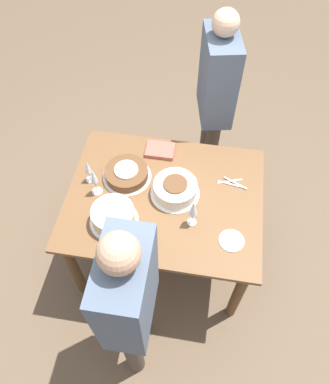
# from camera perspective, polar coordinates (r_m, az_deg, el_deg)

# --- Properties ---
(ground_plane) EXTENTS (12.00, 12.00, 0.00)m
(ground_plane) POSITION_cam_1_polar(r_m,az_deg,el_deg) (3.07, -0.00, -8.69)
(ground_plane) COLOR brown
(dining_table) EXTENTS (1.26, 0.99, 0.76)m
(dining_table) POSITION_cam_1_polar(r_m,az_deg,el_deg) (2.51, -0.00, -2.22)
(dining_table) COLOR brown
(dining_table) RESTS_ON ground_plane
(cake_center_white) EXTENTS (0.32, 0.32, 0.11)m
(cake_center_white) POSITION_cam_1_polar(r_m,az_deg,el_deg) (2.39, 1.63, 0.48)
(cake_center_white) COLOR white
(cake_center_white) RESTS_ON dining_table
(cake_front_chocolate) EXTENTS (0.33, 0.33, 0.08)m
(cake_front_chocolate) POSITION_cam_1_polar(r_m,az_deg,el_deg) (2.49, -5.79, 2.84)
(cake_front_chocolate) COLOR white
(cake_front_chocolate) RESTS_ON dining_table
(cake_back_decorated) EXTENTS (0.30, 0.30, 0.11)m
(cake_back_decorated) POSITION_cam_1_polar(r_m,az_deg,el_deg) (2.29, -7.82, -3.66)
(cake_back_decorated) COLOR white
(cake_back_decorated) RESTS_ON dining_table
(wine_glass_near) EXTENTS (0.06, 0.06, 0.19)m
(wine_glass_near) POSITION_cam_1_polar(r_m,az_deg,el_deg) (2.45, -11.60, 3.58)
(wine_glass_near) COLOR silver
(wine_glass_near) RESTS_ON dining_table
(wine_glass_far) EXTENTS (0.07, 0.07, 0.23)m
(wine_glass_far) POSITION_cam_1_polar(r_m,az_deg,el_deg) (2.35, -10.74, 2.26)
(wine_glass_far) COLOR silver
(wine_glass_far) RESTS_ON dining_table
(wine_glass_extra) EXTENTS (0.06, 0.06, 0.23)m
(wine_glass_extra) POSITION_cam_1_polar(r_m,az_deg,el_deg) (2.18, 4.42, -2.53)
(wine_glass_extra) COLOR silver
(wine_glass_extra) RESTS_ON dining_table
(dessert_plate_left) EXTENTS (0.15, 0.15, 0.01)m
(dessert_plate_left) POSITION_cam_1_polar(r_m,az_deg,el_deg) (2.28, 10.17, -7.30)
(dessert_plate_left) COLOR silver
(dessert_plate_left) RESTS_ON dining_table
(fork_pile) EXTENTS (0.20, 0.09, 0.01)m
(fork_pile) POSITION_cam_1_polar(r_m,az_deg,el_deg) (2.51, 10.25, 1.40)
(fork_pile) COLOR silver
(fork_pile) RESTS_ON dining_table
(napkin_stack) EXTENTS (0.20, 0.15, 0.03)m
(napkin_stack) POSITION_cam_1_polar(r_m,az_deg,el_deg) (2.64, -0.67, 6.41)
(napkin_stack) COLOR #B75B4C
(napkin_stack) RESTS_ON dining_table
(person_cutting) EXTENTS (0.30, 0.44, 1.57)m
(person_cutting) POSITION_cam_1_polar(r_m,az_deg,el_deg) (2.83, 7.83, 14.76)
(person_cutting) COLOR #4C4238
(person_cutting) RESTS_ON ground_plane
(person_watching) EXTENTS (0.22, 0.40, 1.56)m
(person_watching) POSITION_cam_1_polar(r_m,az_deg,el_deg) (1.92, -5.33, -16.30)
(person_watching) COLOR #4C4238
(person_watching) RESTS_ON ground_plane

